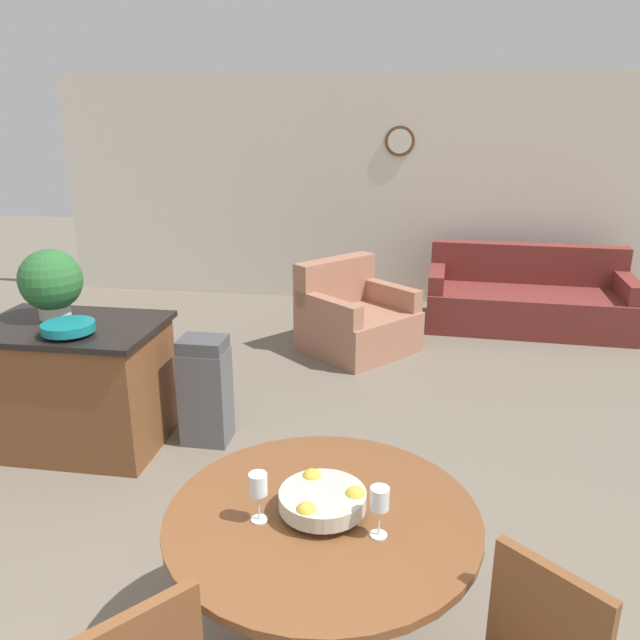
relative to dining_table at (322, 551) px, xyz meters
The scene contains 11 objects.
wall_back 5.65m from the dining_table, 91.79° to the left, with size 8.00×0.09×2.70m.
dining_table is the anchor object (origin of this frame).
fruit_bowl 0.24m from the dining_table, 10.42° to the left, with size 0.34×0.34×0.12m.
wine_glass_left 0.40m from the dining_table, 160.87° to the right, with size 0.07×0.07×0.20m.
wine_glass_right 0.40m from the dining_table, 24.37° to the right, with size 0.07×0.07×0.20m.
kitchen_island 2.55m from the dining_table, 140.64° to the left, with size 1.21×0.82×0.89m.
teal_bowl 2.36m from the dining_table, 142.51° to the left, with size 0.33×0.33×0.08m.
potted_plant 2.80m from the dining_table, 140.88° to the left, with size 0.42×0.42×0.48m.
trash_bin 2.12m from the dining_table, 121.64° to the left, with size 0.32×0.27×0.77m.
couch 5.05m from the dining_table, 72.39° to the left, with size 2.16×1.06×0.86m.
armchair 3.82m from the dining_table, 93.94° to the left, with size 1.28×1.28×0.87m.
Camera 1 is at (0.48, -1.23, 2.22)m, focal length 35.00 mm.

